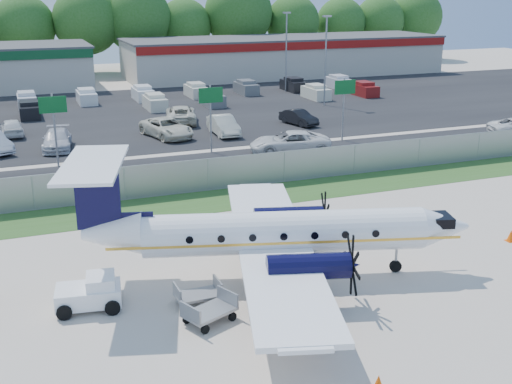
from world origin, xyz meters
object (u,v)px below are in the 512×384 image
object	(u,v)px
aircraft	(275,232)
baggage_cart_far	(210,311)
pushback_tug	(91,293)
baggage_cart_near	(198,294)

from	to	relation	value
aircraft	baggage_cart_far	bearing A→B (deg)	-143.89
aircraft	baggage_cart_far	distance (m)	4.90
aircraft	pushback_tug	xyz separation A→B (m)	(-7.62, -0.02, -1.38)
baggage_cart_near	pushback_tug	bearing A→B (deg)	162.79
pushback_tug	baggage_cart_near	xyz separation A→B (m)	(3.87, -1.20, -0.20)
baggage_cart_far	pushback_tug	bearing A→B (deg)	144.97
pushback_tug	baggage_cart_near	bearing A→B (deg)	-17.21
pushback_tug	baggage_cart_far	size ratio (longest dim) A/B	1.20
pushback_tug	aircraft	bearing A→B (deg)	0.18
baggage_cart_far	aircraft	bearing A→B (deg)	36.11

